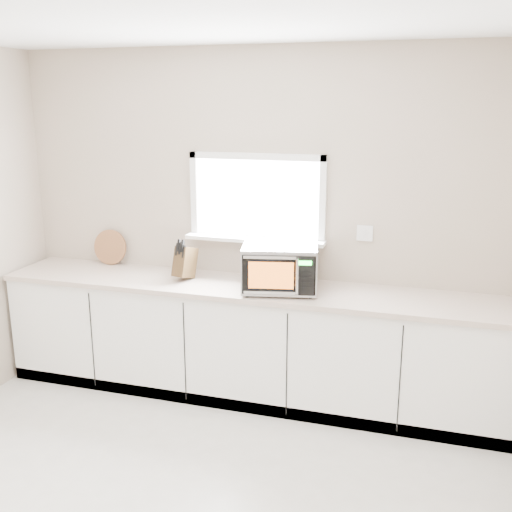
% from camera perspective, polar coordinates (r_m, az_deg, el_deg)
% --- Properties ---
extents(back_wall, '(4.00, 0.17, 2.70)m').
position_cam_1_polar(back_wall, '(4.77, 0.15, 3.35)').
color(back_wall, '#BCA695').
rests_on(back_wall, ground).
extents(cabinets, '(3.92, 0.60, 0.88)m').
position_cam_1_polar(cabinets, '(4.77, -0.89, -8.28)').
color(cabinets, white).
rests_on(cabinets, ground).
extents(countertop, '(3.92, 0.64, 0.04)m').
position_cam_1_polar(countertop, '(4.60, -0.95, -3.04)').
color(countertop, beige).
rests_on(countertop, cabinets).
extents(microwave, '(0.62, 0.53, 0.35)m').
position_cam_1_polar(microwave, '(4.42, 2.30, -1.05)').
color(microwave, black).
rests_on(microwave, countertop).
extents(knife_block, '(0.16, 0.25, 0.33)m').
position_cam_1_polar(knife_block, '(4.74, -6.79, -0.53)').
color(knife_block, '#473219').
rests_on(knife_block, countertop).
extents(cutting_board, '(0.30, 0.07, 0.30)m').
position_cam_1_polar(cutting_board, '(5.29, -13.72, 0.83)').
color(cutting_board, olive).
rests_on(cutting_board, countertop).
extents(coffee_grinder, '(0.13, 0.13, 0.19)m').
position_cam_1_polar(coffee_grinder, '(4.49, 1.49, -1.96)').
color(coffee_grinder, '#ABADB2').
rests_on(coffee_grinder, countertop).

